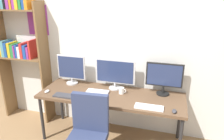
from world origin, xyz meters
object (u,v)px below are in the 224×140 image
object	(u,v)px
monitor_left	(71,69)
keyboard_left	(67,96)
mouse_right_side	(174,111)
mouse_left_side	(47,91)
laptop_closed	(97,93)
coffee_mug	(122,91)
monitor_center	(115,73)
desk	(111,98)
monitor_right	(164,77)
bookshelf	(19,39)
keyboard_right	(149,107)

from	to	relation	value
monitor_left	keyboard_left	size ratio (longest dim) A/B	1.15
monitor_left	mouse_right_side	world-z (taller)	monitor_left
mouse_left_side	laptop_closed	size ratio (longest dim) A/B	0.30
coffee_mug	monitor_center	bearing A→B (deg)	134.14
desk	laptop_closed	size ratio (longest dim) A/B	6.38
monitor_right	mouse_right_side	size ratio (longest dim) A/B	5.21
mouse_left_side	laptop_closed	world-z (taller)	mouse_left_side
keyboard_left	mouse_right_side	distance (m)	1.42
mouse_left_side	coffee_mug	bearing A→B (deg)	13.75
bookshelf	coffee_mug	xyz separation A→B (m)	(1.73, -0.16, -0.62)
keyboard_right	mouse_left_side	world-z (taller)	mouse_left_side
monitor_left	bookshelf	bearing A→B (deg)	178.94
monitor_center	keyboard_right	xyz separation A→B (m)	(0.56, -0.44, -0.24)
bookshelf	mouse_right_side	bearing A→B (deg)	-11.12
monitor_center	keyboard_left	xyz separation A→B (m)	(-0.56, -0.44, -0.24)
desk	mouse_right_side	distance (m)	0.90
keyboard_left	coffee_mug	xyz separation A→B (m)	(0.70, 0.30, 0.04)
mouse_right_side	monitor_right	bearing A→B (deg)	109.26
monitor_left	monitor_center	world-z (taller)	monitor_left
monitor_center	keyboard_left	bearing A→B (deg)	-141.69
desk	keyboard_right	size ratio (longest dim) A/B	5.70
mouse_left_side	monitor_left	bearing A→B (deg)	62.43
monitor_left	monitor_center	size ratio (longest dim) A/B	0.78
monitor_left	monitor_right	size ratio (longest dim) A/B	0.92
bookshelf	coffee_mug	size ratio (longest dim) A/B	20.37
monitor_center	keyboard_left	world-z (taller)	monitor_center
coffee_mug	mouse_right_side	bearing A→B (deg)	-24.12
desk	keyboard_left	distance (m)	0.61
laptop_closed	desk	bearing A→B (deg)	8.07
bookshelf	laptop_closed	bearing A→B (deg)	-10.72
mouse_left_side	monitor_center	bearing A→B (deg)	23.58
monitor_left	mouse_right_side	xyz separation A→B (m)	(1.56, -0.47, -0.23)
keyboard_left	mouse_left_side	distance (m)	0.35
monitor_left	mouse_left_side	xyz separation A→B (m)	(-0.21, -0.40, -0.23)
monitor_right	mouse_right_side	distance (m)	0.55
desk	monitor_right	bearing A→B (deg)	16.86
keyboard_right	desk	bearing A→B (deg)	157.67
keyboard_right	laptop_closed	world-z (taller)	laptop_closed
keyboard_right	laptop_closed	bearing A→B (deg)	165.60
desk	monitor_center	distance (m)	0.37
mouse_left_side	keyboard_right	bearing A→B (deg)	-1.81
keyboard_right	laptop_closed	xyz separation A→B (m)	(-0.76, 0.20, 0.00)
monitor_right	mouse_left_side	distance (m)	1.67
keyboard_right	coffee_mug	bearing A→B (deg)	144.53
mouse_right_side	coffee_mug	world-z (taller)	coffee_mug
monitor_center	coffee_mug	distance (m)	0.28
mouse_left_side	monitor_right	bearing A→B (deg)	13.83
monitor_right	laptop_closed	world-z (taller)	monitor_right
keyboard_left	keyboard_right	bearing A→B (deg)	0.00
keyboard_right	monitor_left	bearing A→B (deg)	160.66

